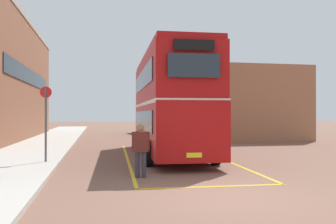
{
  "coord_description": "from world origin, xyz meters",
  "views": [
    {
      "loc": [
        -3.06,
        -8.27,
        2.0
      ],
      "look_at": [
        0.6,
        10.17,
        2.09
      ],
      "focal_mm": 38.2,
      "sensor_mm": 36.0,
      "label": 1
    }
  ],
  "objects": [
    {
      "name": "double_decker_bus",
      "position": [
        0.32,
        8.42,
        2.51
      ],
      "size": [
        3.23,
        10.72,
        4.75
      ],
      "color": "black",
      "rests_on": "ground"
    },
    {
      "name": "depot_building_right",
      "position": [
        8.91,
        21.73,
        2.76
      ],
      "size": [
        6.89,
        14.01,
        5.51
      ],
      "color": "#9E6647",
      "rests_on": "ground"
    },
    {
      "name": "ground_plane",
      "position": [
        0.0,
        14.4,
        0.0
      ],
      "size": [
        135.6,
        135.6,
        0.0
      ],
      "primitive_type": "plane",
      "color": "brown"
    },
    {
      "name": "bus_stop_sign",
      "position": [
        -5.02,
        6.23,
        1.88
      ],
      "size": [
        0.44,
        0.08,
        2.92
      ],
      "color": "#4C4C51",
      "rests_on": "sidewalk_left"
    },
    {
      "name": "bay_marking_yellow",
      "position": [
        0.28,
        6.45,
        0.0
      ],
      "size": [
        4.81,
        12.8,
        0.01
      ],
      "color": "gold",
      "rests_on": "ground"
    },
    {
      "name": "pedestrian_boarding",
      "position": [
        -1.73,
        2.83,
        0.96
      ],
      "size": [
        0.55,
        0.34,
        1.67
      ],
      "color": "#2D2D38",
      "rests_on": "ground"
    },
    {
      "name": "single_deck_bus",
      "position": [
        2.79,
        25.17,
        1.64
      ],
      "size": [
        3.47,
        9.83,
        3.02
      ],
      "color": "black",
      "rests_on": "ground"
    },
    {
      "name": "sidewalk_left",
      "position": [
        -6.5,
        16.8,
        0.07
      ],
      "size": [
        4.0,
        57.6,
        0.14
      ],
      "primitive_type": "cube",
      "color": "#B2ADA3",
      "rests_on": "ground"
    }
  ]
}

